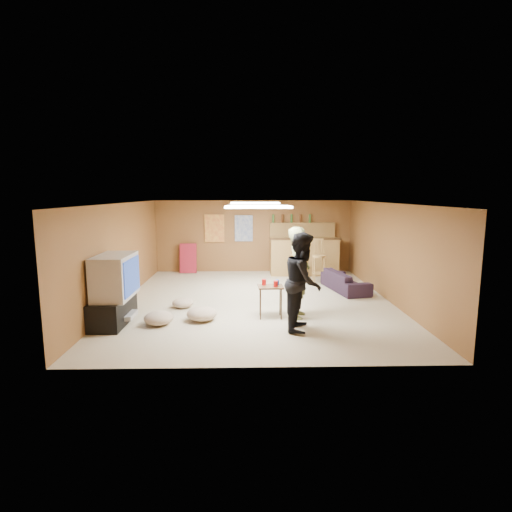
{
  "coord_description": "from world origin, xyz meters",
  "views": [
    {
      "loc": [
        -0.21,
        -8.78,
        2.41
      ],
      "look_at": [
        0.0,
        0.2,
        1.0
      ],
      "focal_mm": 28.0,
      "sensor_mm": 36.0,
      "label": 1
    }
  ],
  "objects_px": {
    "person_black": "(303,281)",
    "person_olive": "(299,273)",
    "bar_counter": "(304,256)",
    "sofa": "(345,281)",
    "tray_table": "(270,302)",
    "tv_body": "(115,276)"
  },
  "relations": [
    {
      "from": "sofa",
      "to": "tray_table",
      "type": "xyz_separation_m",
      "value": [
        -2.01,
        -2.16,
        0.07
      ]
    },
    {
      "from": "bar_counter",
      "to": "person_black",
      "type": "distance_m",
      "value": 4.91
    },
    {
      "from": "bar_counter",
      "to": "person_black",
      "type": "bearing_deg",
      "value": -98.41
    },
    {
      "from": "tray_table",
      "to": "person_black",
      "type": "bearing_deg",
      "value": -52.16
    },
    {
      "from": "bar_counter",
      "to": "sofa",
      "type": "relative_size",
      "value": 1.2
    },
    {
      "from": "person_black",
      "to": "person_olive",
      "type": "bearing_deg",
      "value": 12.54
    },
    {
      "from": "person_olive",
      "to": "tray_table",
      "type": "height_order",
      "value": "person_olive"
    },
    {
      "from": "tv_body",
      "to": "tray_table",
      "type": "relative_size",
      "value": 1.74
    },
    {
      "from": "sofa",
      "to": "tray_table",
      "type": "height_order",
      "value": "tray_table"
    },
    {
      "from": "bar_counter",
      "to": "tray_table",
      "type": "xyz_separation_m",
      "value": [
        -1.25,
        -4.17,
        -0.23
      ]
    },
    {
      "from": "tv_body",
      "to": "person_black",
      "type": "xyz_separation_m",
      "value": [
        3.43,
        -0.4,
        -0.03
      ]
    },
    {
      "from": "person_olive",
      "to": "person_black",
      "type": "height_order",
      "value": "person_olive"
    },
    {
      "from": "bar_counter",
      "to": "tray_table",
      "type": "distance_m",
      "value": 4.36
    },
    {
      "from": "person_black",
      "to": "sofa",
      "type": "relative_size",
      "value": 1.05
    },
    {
      "from": "tv_body",
      "to": "bar_counter",
      "type": "height_order",
      "value": "tv_body"
    },
    {
      "from": "person_olive",
      "to": "person_black",
      "type": "distance_m",
      "value": 0.71
    },
    {
      "from": "bar_counter",
      "to": "sofa",
      "type": "xyz_separation_m",
      "value": [
        0.76,
        -2.01,
        -0.31
      ]
    },
    {
      "from": "tv_body",
      "to": "person_olive",
      "type": "bearing_deg",
      "value": 5.06
    },
    {
      "from": "tv_body",
      "to": "bar_counter",
      "type": "distance_m",
      "value": 6.09
    },
    {
      "from": "bar_counter",
      "to": "sofa",
      "type": "height_order",
      "value": "bar_counter"
    },
    {
      "from": "tv_body",
      "to": "person_olive",
      "type": "height_order",
      "value": "person_olive"
    },
    {
      "from": "person_black",
      "to": "tray_table",
      "type": "relative_size",
      "value": 2.76
    }
  ]
}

